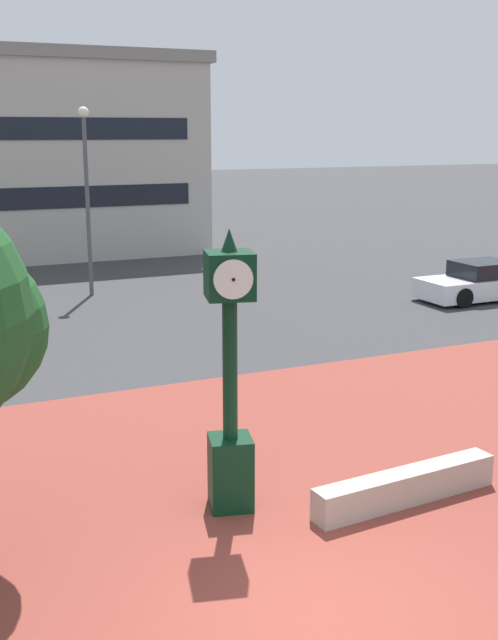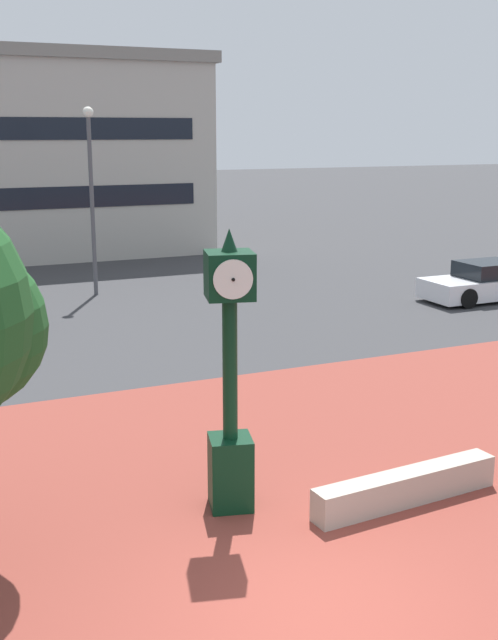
{
  "view_description": "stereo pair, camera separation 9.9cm",
  "coord_description": "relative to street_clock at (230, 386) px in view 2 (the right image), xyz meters",
  "views": [
    {
      "loc": [
        -4.14,
        -7.19,
        5.51
      ],
      "look_at": [
        0.41,
        2.8,
        2.88
      ],
      "focal_mm": 44.62,
      "sensor_mm": 36.0,
      "label": 1
    },
    {
      "loc": [
        -4.05,
        -7.23,
        5.51
      ],
      "look_at": [
        0.41,
        2.8,
        2.88
      ],
      "focal_mm": 44.62,
      "sensor_mm": 36.0,
      "label": 2
    }
  ],
  "objects": [
    {
      "name": "plaza_brick_paving",
      "position": [
        -0.15,
        -0.46,
        -1.89
      ],
      "size": [
        44.0,
        12.89,
        0.01
      ],
      "primitive_type": "cube",
      "color": "brown",
      "rests_on": "ground"
    },
    {
      "name": "planter_wall",
      "position": [
        2.47,
        -0.97,
        -1.64
      ],
      "size": [
        3.22,
        0.64,
        0.5
      ],
      "primitive_type": "cube",
      "rotation": [
        0.0,
        0.0,
        0.07
      ],
      "color": "#ADA393",
      "rests_on": "ground"
    },
    {
      "name": "street_lamp_post",
      "position": [
        1.86,
        16.48,
        1.97
      ],
      "size": [
        0.36,
        0.36,
        6.26
      ],
      "color": "#4C4C51",
      "rests_on": "ground"
    },
    {
      "name": "street_clock",
      "position": [
        0.0,
        0.0,
        0.0
      ],
      "size": [
        0.81,
        0.84,
        4.19
      ],
      "rotation": [
        0.0,
        0.0,
        -0.25
      ],
      "color": "black",
      "rests_on": "ground"
    },
    {
      "name": "ground_plane",
      "position": [
        -0.15,
        -2.9,
        -1.89
      ],
      "size": [
        200.0,
        200.0,
        0.0
      ],
      "primitive_type": "plane",
      "color": "#38383A"
    },
    {
      "name": "car_street_mid",
      "position": [
        13.46,
        10.4,
        -1.32
      ],
      "size": [
        4.09,
        1.89,
        1.28
      ],
      "rotation": [
        0.0,
        0.0,
        1.58
      ],
      "color": "silver",
      "rests_on": "ground"
    }
  ]
}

